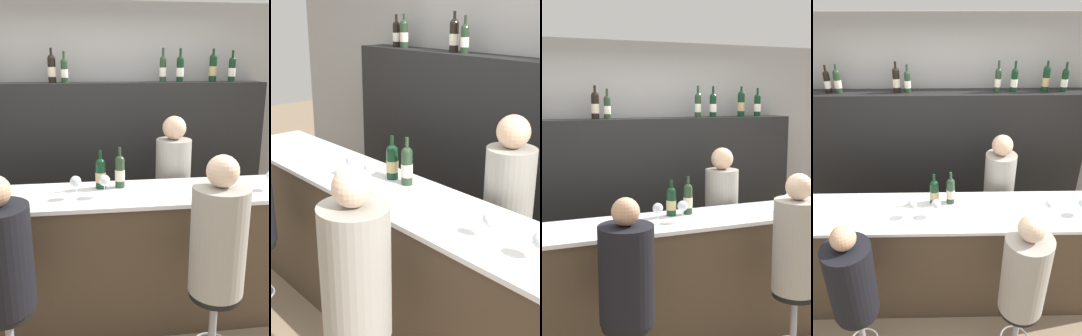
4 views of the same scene
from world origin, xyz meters
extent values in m
cube|color=#9E9E9E|center=(0.00, 1.63, 1.30)|extent=(6.40, 0.05, 2.60)
cube|color=#473828|center=(0.00, 0.28, 0.52)|extent=(3.37, 0.56, 1.04)
cube|color=white|center=(0.00, 0.28, 1.06)|extent=(3.41, 0.60, 0.03)
cube|color=black|center=(0.00, 1.41, 0.91)|extent=(3.21, 0.28, 1.82)
cylinder|color=black|center=(-0.11, 0.42, 1.17)|extent=(0.08, 0.08, 0.20)
cylinder|color=tan|center=(-0.11, 0.42, 1.16)|extent=(0.08, 0.08, 0.08)
sphere|color=black|center=(-0.11, 0.42, 1.27)|extent=(0.08, 0.08, 0.08)
cylinder|color=black|center=(-0.11, 0.42, 1.33)|extent=(0.02, 0.02, 0.09)
cylinder|color=#233823|center=(0.04, 0.42, 1.18)|extent=(0.07, 0.07, 0.22)
cylinder|color=beige|center=(0.04, 0.42, 1.17)|extent=(0.08, 0.08, 0.09)
sphere|color=#233823|center=(0.04, 0.42, 1.29)|extent=(0.07, 0.07, 0.07)
cylinder|color=#233823|center=(0.04, 0.42, 1.35)|extent=(0.02, 0.02, 0.09)
cylinder|color=black|center=(-0.51, 1.41, 1.94)|extent=(0.07, 0.07, 0.23)
cylinder|color=beige|center=(-0.51, 1.41, 1.93)|extent=(0.08, 0.08, 0.09)
sphere|color=black|center=(-0.51, 1.41, 2.05)|extent=(0.07, 0.07, 0.07)
cylinder|color=black|center=(-0.51, 1.41, 2.11)|extent=(0.02, 0.02, 0.08)
cylinder|color=#233823|center=(-0.39, 1.41, 1.92)|extent=(0.07, 0.07, 0.19)
cylinder|color=white|center=(-0.39, 1.41, 1.91)|extent=(0.07, 0.07, 0.08)
sphere|color=#233823|center=(-0.39, 1.41, 2.02)|extent=(0.07, 0.07, 0.07)
cylinder|color=#233823|center=(-0.39, 1.41, 2.07)|extent=(0.02, 0.02, 0.09)
cylinder|color=#233823|center=(0.57, 1.41, 1.93)|extent=(0.07, 0.07, 0.22)
cylinder|color=white|center=(0.57, 1.41, 1.92)|extent=(0.07, 0.07, 0.09)
sphere|color=#233823|center=(0.57, 1.41, 2.04)|extent=(0.07, 0.07, 0.07)
cylinder|color=#233823|center=(0.57, 1.41, 2.10)|extent=(0.02, 0.02, 0.10)
cylinder|color=black|center=(0.74, 1.41, 1.93)|extent=(0.07, 0.07, 0.21)
cylinder|color=white|center=(0.74, 1.41, 1.92)|extent=(0.07, 0.07, 0.08)
sphere|color=black|center=(0.74, 1.41, 2.04)|extent=(0.07, 0.07, 0.07)
cylinder|color=black|center=(0.74, 1.41, 2.10)|extent=(0.02, 0.02, 0.10)
cylinder|color=black|center=(1.08, 1.41, 1.94)|extent=(0.08, 0.08, 0.23)
cylinder|color=tan|center=(1.08, 1.41, 1.93)|extent=(0.08, 0.08, 0.09)
sphere|color=black|center=(1.08, 1.41, 2.06)|extent=(0.08, 0.08, 0.08)
cylinder|color=black|center=(1.08, 1.41, 2.11)|extent=(0.02, 0.02, 0.07)
cylinder|color=black|center=(1.28, 1.41, 1.93)|extent=(0.07, 0.07, 0.21)
cylinder|color=white|center=(1.28, 1.41, 1.92)|extent=(0.07, 0.07, 0.08)
sphere|color=black|center=(1.28, 1.41, 2.03)|extent=(0.07, 0.07, 0.07)
cylinder|color=black|center=(1.28, 1.41, 2.09)|extent=(0.02, 0.02, 0.09)
cylinder|color=silver|center=(-0.30, 0.22, 1.08)|extent=(0.07, 0.07, 0.00)
cylinder|color=silver|center=(-0.30, 0.22, 1.12)|extent=(0.01, 0.01, 0.08)
sphere|color=silver|center=(-0.30, 0.22, 1.20)|extent=(0.08, 0.08, 0.08)
cylinder|color=silver|center=(-0.09, 0.22, 1.08)|extent=(0.06, 0.06, 0.00)
cylinder|color=silver|center=(-0.09, 0.22, 1.12)|extent=(0.01, 0.01, 0.08)
sphere|color=silver|center=(-0.09, 0.22, 1.20)|extent=(0.08, 0.08, 0.08)
cylinder|color=silver|center=(0.88, 0.22, 1.08)|extent=(0.06, 0.06, 0.00)
cylinder|color=silver|center=(0.88, 0.22, 1.11)|extent=(0.01, 0.01, 0.07)
sphere|color=silver|center=(0.88, 0.22, 1.18)|extent=(0.07, 0.07, 0.07)
cylinder|color=black|center=(-0.71, -0.37, 0.61)|extent=(0.33, 0.33, 0.04)
cylinder|color=black|center=(-0.71, -0.37, 0.94)|extent=(0.35, 0.35, 0.63)
cylinder|color=gray|center=(0.56, -0.37, 0.30)|extent=(0.05, 0.05, 0.59)
cylinder|color=black|center=(0.56, -0.37, 0.61)|extent=(0.33, 0.33, 0.04)
cylinder|color=gray|center=(0.56, -0.37, 0.97)|extent=(0.34, 0.34, 0.68)
sphere|color=beige|center=(0.56, -0.37, 1.41)|extent=(0.19, 0.19, 0.19)
cylinder|color=gray|center=(0.56, 0.82, 0.68)|extent=(0.31, 0.31, 1.36)
sphere|color=#D8AD8C|center=(0.56, 0.82, 1.46)|extent=(0.21, 0.21, 0.21)
camera|label=1|loc=(-0.21, -2.35, 2.01)|focal=40.00mm
camera|label=2|loc=(2.19, -1.47, 2.17)|focal=50.00mm
camera|label=3|loc=(-1.44, -3.08, 2.05)|focal=50.00mm
camera|label=4|loc=(-0.04, -2.07, 2.83)|focal=35.00mm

